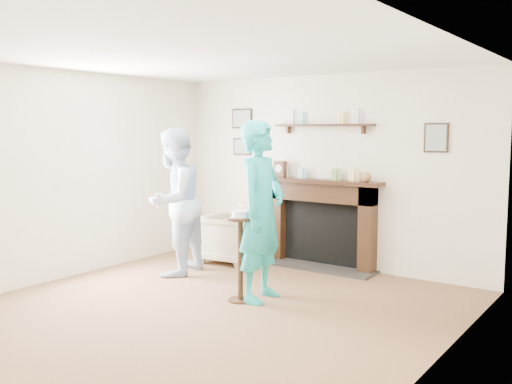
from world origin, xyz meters
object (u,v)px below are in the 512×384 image
Objects in this scene: armchair at (231,262)px; man at (175,274)px; pedestal_table at (240,242)px; woman at (261,299)px.

man is (-0.18, -0.92, 0.00)m from armchair.
armchair is 0.70× the size of pedestal_table.
woman reaches higher than man.
woman reaches higher than armchair.
pedestal_table is (1.17, -1.34, 0.63)m from armchair.
armchair is 0.38× the size of woman.
man is 1.77× the size of pedestal_table.
pedestal_table reaches higher than woman.
armchair is 0.93m from man.
pedestal_table is at bearing 132.04° from woman.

